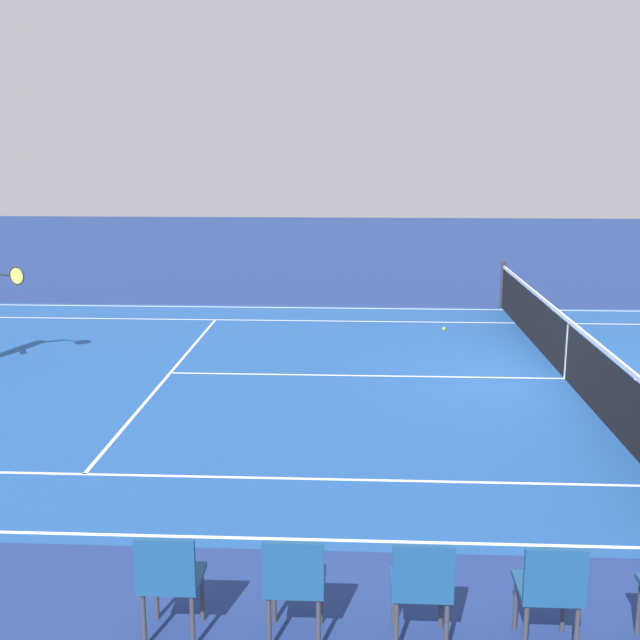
% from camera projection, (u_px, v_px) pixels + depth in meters
% --- Properties ---
extents(ground_plane, '(60.00, 60.00, 0.00)m').
position_uv_depth(ground_plane, '(565.00, 379.00, 12.57)').
color(ground_plane, navy).
extents(court_slab, '(24.20, 11.40, 0.00)m').
position_uv_depth(court_slab, '(565.00, 379.00, 12.57)').
color(court_slab, '#1E4C93').
rests_on(court_slab, ground_plane).
extents(court_line_markings, '(23.85, 11.05, 0.01)m').
position_uv_depth(court_line_markings, '(565.00, 378.00, 12.57)').
color(court_line_markings, white).
rests_on(court_line_markings, ground_plane).
extents(tennis_net, '(0.10, 11.70, 1.08)m').
position_uv_depth(tennis_net, '(567.00, 349.00, 12.46)').
color(tennis_net, '#2D2D33').
rests_on(tennis_net, ground_plane).
extents(tennis_ball, '(0.07, 0.07, 0.07)m').
position_uv_depth(tennis_ball, '(444.00, 329.00, 15.90)').
color(tennis_ball, '#CCE01E').
rests_on(tennis_ball, ground_plane).
extents(spectator_chair_4, '(0.44, 0.44, 0.88)m').
position_uv_depth(spectator_chair_4, '(550.00, 587.00, 5.64)').
color(spectator_chair_4, '#38383D').
rests_on(spectator_chair_4, ground_plane).
extents(spectator_chair_5, '(0.44, 0.44, 0.88)m').
position_uv_depth(spectator_chair_5, '(421.00, 584.00, 5.69)').
color(spectator_chair_5, '#38383D').
rests_on(spectator_chair_5, ground_plane).
extents(spectator_chair_6, '(0.44, 0.44, 0.88)m').
position_uv_depth(spectator_chair_6, '(294.00, 580.00, 5.73)').
color(spectator_chair_6, '#38383D').
rests_on(spectator_chair_6, ground_plane).
extents(spectator_chair_7, '(0.44, 0.44, 0.88)m').
position_uv_depth(spectator_chair_7, '(170.00, 577.00, 5.78)').
color(spectator_chair_7, '#38383D').
rests_on(spectator_chair_7, ground_plane).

